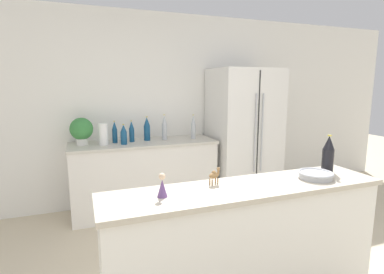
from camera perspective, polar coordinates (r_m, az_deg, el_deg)
wall_back at (r=4.15m, az=-6.73°, el=5.24°), size 8.00×0.06×2.55m
back_counter at (r=3.93m, az=-9.02°, el=-7.32°), size 1.81×0.63×0.90m
refrigerator at (r=4.23m, az=9.72°, el=0.27°), size 0.87×0.76×1.82m
bar_counter at (r=2.26m, az=10.05°, el=-20.39°), size 1.96×0.45×0.93m
potted_plant at (r=3.76m, az=-20.30°, el=1.29°), size 0.26×0.26×0.33m
paper_towel_roll at (r=3.69m, az=-16.53°, el=0.49°), size 0.11×0.11×0.26m
back_bottle_0 at (r=3.87m, az=-8.58°, el=1.51°), size 0.08×0.08×0.31m
back_bottle_1 at (r=3.82m, az=-11.43°, el=1.01°), size 0.06×0.06×0.27m
back_bottle_2 at (r=3.80m, az=-14.51°, el=0.85°), size 0.06×0.06×0.27m
back_bottle_3 at (r=3.67m, az=-12.88°, el=0.41°), size 0.08×0.08×0.24m
back_bottle_4 at (r=3.96m, az=0.24°, el=1.88°), size 0.06×0.06×0.32m
back_bottle_5 at (r=3.91m, az=-5.27°, el=1.79°), size 0.07×0.07×0.33m
wine_bottle at (r=2.55m, az=24.51°, el=-3.03°), size 0.09×0.09×0.29m
fruit_bowl at (r=2.36m, az=22.46°, el=-6.65°), size 0.25×0.25×0.05m
camel_figurine at (r=2.05m, az=4.28°, el=-7.21°), size 0.09×0.06×0.11m
wise_man_figurine_blue at (r=1.83m, az=-5.69°, el=-9.40°), size 0.06×0.06×0.15m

